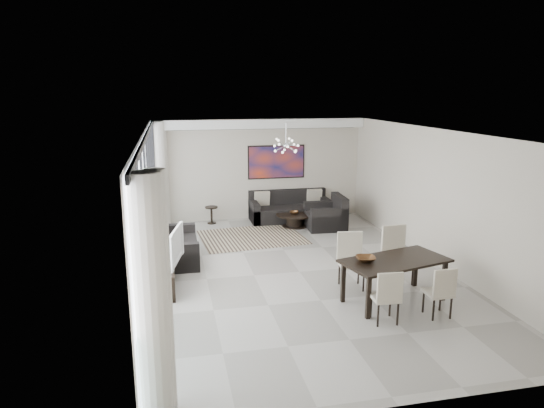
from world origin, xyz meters
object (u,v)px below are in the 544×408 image
object	(u,v)px
sofa_main	(290,210)
dining_table	(395,264)
television	(170,246)
coffee_table	(295,219)
tv_console	(163,276)

from	to	relation	value
sofa_main	dining_table	bearing A→B (deg)	-85.60
sofa_main	television	bearing A→B (deg)	-128.71
sofa_main	dining_table	distance (m)	5.83
coffee_table	television	bearing A→B (deg)	-133.41
television	dining_table	bearing A→B (deg)	-99.50
dining_table	sofa_main	bearing A→B (deg)	94.40
dining_table	coffee_table	bearing A→B (deg)	95.43
tv_console	dining_table	distance (m)	4.31
coffee_table	television	world-z (taller)	television
coffee_table	sofa_main	bearing A→B (deg)	86.76
television	dining_table	distance (m)	4.16
tv_console	television	xyz separation A→B (m)	(0.16, 0.06, 0.57)
tv_console	coffee_table	bearing A→B (deg)	45.74
coffee_table	sofa_main	xyz separation A→B (m)	(0.04, 0.69, 0.08)
tv_console	television	distance (m)	0.59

